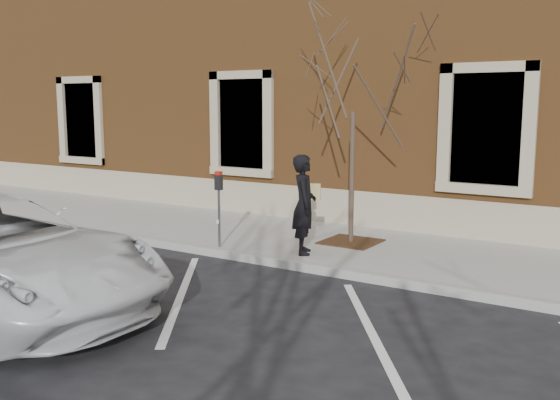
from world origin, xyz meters
The scene contains 9 objects.
ground centered at (0.00, 0.00, 0.00)m, with size 120.00×120.00×0.00m, color #28282B.
sidewalk_near centered at (0.00, 1.75, 0.07)m, with size 40.00×3.50×0.15m, color #ACA8A2.
curb_near centered at (0.00, -0.05, 0.07)m, with size 40.00×0.12×0.15m, color #9E9E99.
parking_stripes centered at (0.00, -2.20, 0.00)m, with size 28.00×4.40×0.01m, color silver, non-canonical shape.
building_civic centered at (0.00, 7.74, 4.00)m, with size 40.00×8.62×8.00m.
man centered at (0.55, 0.56, 1.07)m, with size 0.67×0.44×1.84m, color black.
parking_meter centered at (-1.09, 0.13, 1.17)m, with size 0.13×0.10×1.47m.
tree_grate centered at (0.87, 1.87, 0.16)m, with size 1.06×1.06×0.03m, color #463016.
sapling centered at (0.87, 1.87, 3.45)m, with size 2.83×2.83×4.72m.
Camera 1 is at (6.29, -9.15, 2.90)m, focal length 40.00 mm.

